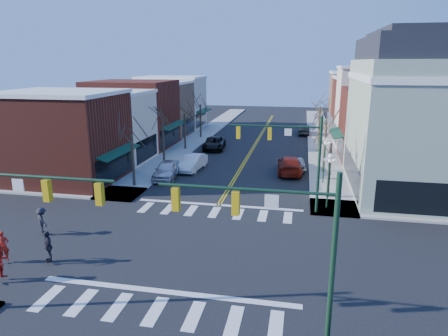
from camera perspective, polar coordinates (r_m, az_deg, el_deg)
The scene contains 36 objects.
ground at distance 24.33m, azimuth -4.58°, elevation -11.54°, with size 160.00×160.00×0.00m, color black.
sidewalk_left at distance 44.83m, azimuth -8.52°, elevation 0.89°, with size 3.50×70.00×0.15m, color #9E9B93.
sidewalk_right at distance 42.41m, azimuth 14.38°, elevation -0.23°, with size 3.50×70.00×0.15m, color #9E9B93.
bldg_left_brick_a at distance 39.73m, azimuth -22.00°, elevation 3.95°, with size 10.00×8.50×8.00m, color maroon.
bldg_left_stucco_a at distance 46.35m, azimuth -16.83°, elevation 5.52°, with size 10.00×7.00×7.50m, color beige.
bldg_left_brick_b at distance 53.41m, azimuth -12.90°, elevation 7.49°, with size 10.00×9.00×8.50m, color maroon.
bldg_left_tan at distance 61.03m, azimuth -9.75°, elevation 8.21°, with size 10.00×7.50×7.80m, color #90704F.
bldg_left_stucco_b at distance 68.27m, azimuth -7.45°, elevation 9.16°, with size 10.00×8.00×8.20m, color beige.
bldg_right_brick_a at distance 48.12m, azimuth 22.42°, elevation 5.65°, with size 10.00×8.50×8.00m, color maroon.
bldg_right_stucco at distance 55.55m, azimuth 21.04°, elevation 7.93°, with size 10.00×7.00×10.00m, color beige.
bldg_right_brick_b at distance 62.99m, azimuth 19.87°, elevation 8.07°, with size 10.00×8.00×8.50m, color maroon.
bldg_right_tan at distance 70.85m, azimuth 18.96°, elevation 9.02°, with size 10.00×8.00×9.00m, color #90704F.
victorian_corner at distance 37.18m, azimuth 27.56°, elevation 6.82°, with size 12.25×14.25×13.30m.
traffic_mast_near_left at distance 18.84m, azimuth -27.90°, elevation -5.84°, with size 6.60×0.28×7.20m.
traffic_mast_near_right at distance 14.86m, azimuth 8.30°, elevation -9.55°, with size 6.60×0.28×7.20m.
traffic_mast_far_right at distance 28.99m, azimuth 9.87°, elevation 2.53°, with size 6.60×0.28×7.20m.
lamppost_corner at distance 30.54m, azimuth 14.76°, elevation -0.49°, with size 0.36×0.36×4.33m.
lamppost_midblock at distance 36.84m, azimuth 14.20°, elevation 2.15°, with size 0.36×0.36×4.33m.
tree_left_a at distance 36.05m, azimuth -12.87°, elevation 1.00°, with size 0.24×0.24×4.76m, color #382B21.
tree_left_b at distance 43.27m, azimuth -8.64°, elevation 3.70°, with size 0.24×0.24×5.04m, color #382B21.
tree_left_c at distance 50.78m, azimuth -5.62°, elevation 5.17°, with size 0.24×0.24×4.55m, color #382B21.
tree_left_d at distance 58.37m, azimuth -3.37°, elevation 6.66°, with size 0.24×0.24×4.90m, color #382B21.
tree_right_a at distance 33.13m, azimuth 14.79°, elevation -0.47°, with size 0.24×0.24×4.62m, color #382B21.
tree_right_b at distance 40.84m, azimuth 14.19°, elevation 2.84°, with size 0.24×0.24×5.18m, color #382B21.
tree_right_c at distance 48.72m, azimuth 13.74°, elevation 4.57°, with size 0.24×0.24×4.83m, color #382B21.
tree_right_d at distance 56.60m, azimuth 13.43°, elevation 6.05°, with size 0.24×0.24×4.97m, color #382B21.
car_left_near at distance 38.51m, azimuth -8.16°, elevation -0.25°, with size 1.99×4.95×1.69m, color silver.
car_left_mid at distance 41.17m, azimuth -4.52°, elevation 0.80°, with size 1.71×4.89×1.61m, color white.
car_left_far at distance 50.97m, azimuth -1.41°, elevation 3.55°, with size 2.55×5.53×1.54m, color black.
car_right_near at distance 40.47m, azimuth 9.39°, elevation 0.46°, with size 2.38×5.86×1.70m, color maroon.
car_right_mid at distance 41.96m, azimuth 10.44°, elevation 0.69°, with size 1.61×3.99×1.36m, color #B2B2B7.
car_right_far at distance 62.46m, azimuth 11.31°, elevation 5.35°, with size 1.56×4.46×1.47m, color black.
pedestrian_red_a at distance 25.45m, azimuth -29.03°, elevation -9.76°, with size 0.62×0.41×1.71m, color red.
pedestrian_red_b at distance 23.50m, azimuth -29.32°, elevation -11.64°, with size 0.90×0.70×1.85m, color red.
pedestrian_dark_a at distance 24.30m, azimuth -23.84°, elevation -10.18°, with size 1.04×0.43×1.78m, color black.
pedestrian_dark_b at distance 28.30m, azimuth -24.55°, elevation -6.82°, with size 1.09×0.63×1.69m, color black.
Camera 1 is at (6.04, -20.93, 10.83)m, focal length 32.00 mm.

